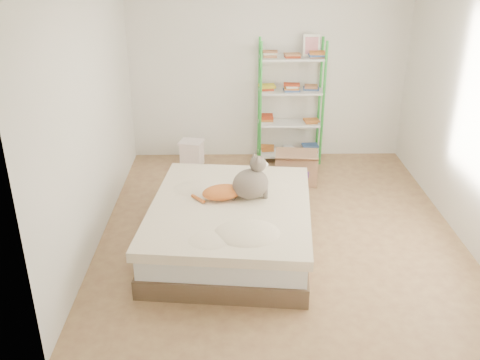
{
  "coord_description": "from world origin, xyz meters",
  "views": [
    {
      "loc": [
        -0.51,
        -5.16,
        2.92
      ],
      "look_at": [
        -0.42,
        -0.15,
        0.62
      ],
      "focal_mm": 40.0,
      "sensor_mm": 36.0,
      "label": 1
    }
  ],
  "objects_px": {
    "bed": "(231,226)",
    "white_bin": "(192,153)",
    "grey_cat": "(251,178)",
    "cardboard_box": "(296,167)",
    "shelf_unit": "(291,103)",
    "orange_cat": "(222,190)"
  },
  "relations": [
    {
      "from": "grey_cat",
      "to": "cardboard_box",
      "type": "bearing_deg",
      "value": -41.18
    },
    {
      "from": "bed",
      "to": "white_bin",
      "type": "height_order",
      "value": "bed"
    },
    {
      "from": "bed",
      "to": "grey_cat",
      "type": "bearing_deg",
      "value": 37.99
    },
    {
      "from": "shelf_unit",
      "to": "cardboard_box",
      "type": "distance_m",
      "value": 0.95
    },
    {
      "from": "orange_cat",
      "to": "white_bin",
      "type": "xyz_separation_m",
      "value": [
        -0.45,
        2.06,
        -0.42
      ]
    },
    {
      "from": "grey_cat",
      "to": "shelf_unit",
      "type": "distance_m",
      "value": 2.29
    },
    {
      "from": "orange_cat",
      "to": "shelf_unit",
      "type": "height_order",
      "value": "shelf_unit"
    },
    {
      "from": "grey_cat",
      "to": "shelf_unit",
      "type": "xyz_separation_m",
      "value": [
        0.63,
        2.2,
        0.11
      ]
    },
    {
      "from": "bed",
      "to": "white_bin",
      "type": "relative_size",
      "value": 5.77
    },
    {
      "from": "white_bin",
      "to": "orange_cat",
      "type": "bearing_deg",
      "value": -77.61
    },
    {
      "from": "grey_cat",
      "to": "white_bin",
      "type": "bearing_deg",
      "value": 1.99
    },
    {
      "from": "shelf_unit",
      "to": "grey_cat",
      "type": "bearing_deg",
      "value": -105.88
    },
    {
      "from": "bed",
      "to": "shelf_unit",
      "type": "xyz_separation_m",
      "value": [
        0.83,
        2.33,
        0.59
      ]
    },
    {
      "from": "orange_cat",
      "to": "cardboard_box",
      "type": "distance_m",
      "value": 1.83
    },
    {
      "from": "shelf_unit",
      "to": "bed",
      "type": "bearing_deg",
      "value": -109.58
    },
    {
      "from": "orange_cat",
      "to": "grey_cat",
      "type": "relative_size",
      "value": 1.07
    },
    {
      "from": "bed",
      "to": "cardboard_box",
      "type": "bearing_deg",
      "value": 68.37
    },
    {
      "from": "shelf_unit",
      "to": "cardboard_box",
      "type": "xyz_separation_m",
      "value": [
        0.02,
        -0.7,
        -0.65
      ]
    },
    {
      "from": "bed",
      "to": "grey_cat",
      "type": "distance_m",
      "value": 0.53
    },
    {
      "from": "bed",
      "to": "grey_cat",
      "type": "relative_size",
      "value": 4.66
    },
    {
      "from": "orange_cat",
      "to": "white_bin",
      "type": "bearing_deg",
      "value": 88.8
    },
    {
      "from": "shelf_unit",
      "to": "white_bin",
      "type": "height_order",
      "value": "shelf_unit"
    }
  ]
}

